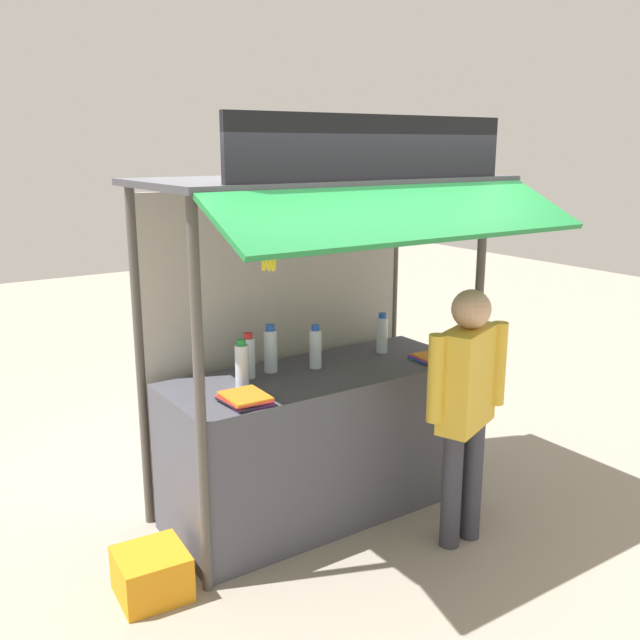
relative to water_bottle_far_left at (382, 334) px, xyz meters
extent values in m
plane|color=#9E9384|center=(-0.62, -0.12, -1.13)|extent=(20.00, 20.00, 0.00)
cube|color=#4C4C56|center=(-0.62, -0.12, -0.63)|extent=(2.06, 0.79, 0.99)
cylinder|color=#4C4742|center=(-1.65, -0.52, -0.02)|extent=(0.06, 0.06, 2.21)
cylinder|color=#4C4742|center=(0.41, -0.52, -0.02)|extent=(0.06, 0.06, 2.21)
cylinder|color=#4C4742|center=(-1.65, 0.38, -0.02)|extent=(0.06, 0.06, 2.21)
cylinder|color=#4C4742|center=(0.41, 0.38, -0.02)|extent=(0.06, 0.06, 2.21)
cube|color=#B7B2A8|center=(-0.62, 0.38, -0.05)|extent=(2.02, 0.04, 2.16)
cube|color=#3F3F44|center=(-0.62, -0.17, 1.10)|extent=(2.26, 1.10, 0.04)
cube|color=#1E7A38|center=(-0.62, -0.97, 0.97)|extent=(2.22, 0.51, 0.26)
cube|color=black|center=(-0.62, -0.67, 1.30)|extent=(1.86, 0.04, 0.35)
cylinder|color=#59544C|center=(-0.62, -0.62, 1.00)|extent=(1.96, 0.02, 0.02)
cylinder|color=silver|center=(0.00, 0.00, -0.01)|extent=(0.08, 0.08, 0.26)
cylinder|color=blue|center=(0.00, 0.00, 0.14)|extent=(0.05, 0.05, 0.03)
cylinder|color=silver|center=(-0.59, -0.03, -0.01)|extent=(0.08, 0.08, 0.26)
cylinder|color=blue|center=(-0.59, -0.03, 0.14)|extent=(0.05, 0.05, 0.04)
cylinder|color=silver|center=(-1.18, -0.10, 0.00)|extent=(0.08, 0.08, 0.27)
cylinder|color=#198C33|center=(-1.18, -0.10, 0.15)|extent=(0.05, 0.05, 0.04)
cylinder|color=silver|center=(-0.88, 0.06, 0.00)|extent=(0.09, 0.09, 0.28)
cylinder|color=blue|center=(-0.88, 0.06, 0.16)|extent=(0.06, 0.06, 0.04)
cylinder|color=silver|center=(-1.06, 0.04, -0.01)|extent=(0.08, 0.08, 0.26)
cylinder|color=red|center=(-1.06, 0.04, 0.14)|extent=(0.05, 0.05, 0.04)
cube|color=green|center=(0.16, -0.34, -0.13)|extent=(0.22, 0.27, 0.01)
cube|color=blue|center=(0.15, -0.35, -0.12)|extent=(0.20, 0.25, 0.01)
cube|color=purple|center=(0.15, -0.35, -0.11)|extent=(0.22, 0.26, 0.01)
cube|color=orange|center=(0.16, -0.36, -0.11)|extent=(0.23, 0.27, 0.01)
cube|color=purple|center=(-1.29, -0.35, -0.13)|extent=(0.24, 0.28, 0.01)
cube|color=black|center=(-1.31, -0.37, -0.12)|extent=(0.25, 0.29, 0.01)
cube|color=red|center=(-1.30, -0.35, -0.11)|extent=(0.25, 0.29, 0.01)
cube|color=red|center=(-1.29, -0.37, -0.10)|extent=(0.26, 0.29, 0.01)
cube|color=orange|center=(-1.30, -0.36, -0.09)|extent=(0.24, 0.28, 0.01)
cylinder|color=#332D23|center=(-1.27, -0.62, 0.92)|extent=(0.01, 0.01, 0.13)
cylinder|color=olive|center=(-1.27, -0.62, 0.83)|extent=(0.04, 0.04, 0.04)
ellipsoid|color=yellow|center=(-1.24, -0.61, 0.75)|extent=(0.04, 0.09, 0.16)
ellipsoid|color=yellow|center=(-1.25, -0.60, 0.75)|extent=(0.07, 0.08, 0.16)
ellipsoid|color=yellow|center=(-1.27, -0.59, 0.75)|extent=(0.09, 0.04, 0.16)
ellipsoid|color=yellow|center=(-1.28, -0.59, 0.75)|extent=(0.08, 0.05, 0.16)
ellipsoid|color=yellow|center=(-1.30, -0.61, 0.75)|extent=(0.05, 0.08, 0.16)
ellipsoid|color=yellow|center=(-1.29, -0.63, 0.75)|extent=(0.05, 0.08, 0.16)
ellipsoid|color=yellow|center=(-1.28, -0.64, 0.75)|extent=(0.07, 0.05, 0.16)
ellipsoid|color=yellow|center=(-1.26, -0.64, 0.75)|extent=(0.07, 0.04, 0.16)
ellipsoid|color=yellow|center=(-1.26, -0.63, 0.75)|extent=(0.06, 0.06, 0.16)
cylinder|color=#332D23|center=(0.15, -0.62, 0.96)|extent=(0.01, 0.01, 0.06)
cylinder|color=olive|center=(0.15, -0.62, 0.91)|extent=(0.04, 0.04, 0.04)
ellipsoid|color=yellow|center=(0.16, -0.62, 0.83)|extent=(0.04, 0.07, 0.14)
ellipsoid|color=yellow|center=(0.16, -0.60, 0.83)|extent=(0.07, 0.06, 0.14)
ellipsoid|color=yellow|center=(0.14, -0.60, 0.83)|extent=(0.08, 0.05, 0.14)
ellipsoid|color=yellow|center=(0.13, -0.61, 0.84)|extent=(0.06, 0.08, 0.14)
ellipsoid|color=yellow|center=(0.13, -0.62, 0.83)|extent=(0.05, 0.07, 0.14)
ellipsoid|color=yellow|center=(0.14, -0.63, 0.83)|extent=(0.07, 0.05, 0.14)
ellipsoid|color=yellow|center=(0.16, -0.63, 0.83)|extent=(0.06, 0.06, 0.14)
cylinder|color=#383842|center=(-0.20, -0.95, -0.74)|extent=(0.12, 0.12, 0.78)
cylinder|color=#383842|center=(-0.02, -0.95, -0.74)|extent=(0.12, 0.12, 0.78)
cube|color=gold|center=(-0.11, -0.95, -0.04)|extent=(0.50, 0.36, 0.62)
cylinder|color=gold|center=(-0.37, -0.95, 0.00)|extent=(0.10, 0.10, 0.52)
cylinder|color=gold|center=(0.15, -0.95, 0.00)|extent=(0.10, 0.10, 0.52)
sphere|color=tan|center=(-0.11, -0.95, 0.38)|extent=(0.23, 0.23, 0.23)
cube|color=orange|center=(-1.93, -0.39, -1.00)|extent=(0.40, 0.40, 0.26)
camera|label=1|loc=(-3.09, -3.79, 1.31)|focal=39.71mm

